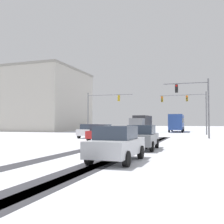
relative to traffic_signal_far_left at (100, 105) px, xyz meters
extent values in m
cube|color=#38383D|center=(10.83, -19.51, -4.49)|extent=(0.84, 29.37, 0.01)
cube|color=#38383D|center=(7.55, -19.51, -4.49)|extent=(0.95, 29.37, 0.01)
cube|color=#38383D|center=(10.40, -19.51, -4.49)|extent=(1.09, 29.37, 0.01)
cylinder|color=slate|center=(-2.03, -0.17, -1.25)|extent=(0.18, 0.18, 6.50)
cylinder|color=slate|center=(1.52, 0.11, 1.60)|extent=(7.11, 0.67, 0.12)
cube|color=#B79319|center=(2.93, 0.22, 1.05)|extent=(0.34, 0.26, 0.90)
sphere|color=red|center=(2.92, 0.38, 1.35)|extent=(0.20, 0.20, 0.20)
sphere|color=black|center=(2.92, 0.38, 1.05)|extent=(0.20, 0.20, 0.20)
sphere|color=black|center=(2.92, 0.38, 0.75)|extent=(0.20, 0.20, 0.20)
cylinder|color=slate|center=(15.57, -8.17, -1.25)|extent=(0.18, 0.18, 6.50)
cylinder|color=slate|center=(13.22, -8.24, 1.60)|extent=(4.71, 0.28, 0.12)
cube|color=black|center=(12.28, -8.28, 1.05)|extent=(0.33, 0.25, 0.90)
sphere|color=red|center=(12.28, -8.43, 1.35)|extent=(0.20, 0.20, 0.20)
sphere|color=black|center=(12.28, -8.43, 1.05)|extent=(0.20, 0.20, 0.20)
sphere|color=black|center=(12.28, -8.43, 0.75)|extent=(0.20, 0.20, 0.20)
cylinder|color=slate|center=(15.57, 3.83, -1.25)|extent=(0.18, 0.18, 6.50)
cylinder|color=slate|center=(12.08, 3.99, 1.60)|extent=(6.97, 0.44, 0.12)
cube|color=#B79319|center=(12.78, 3.96, 1.05)|extent=(0.33, 0.25, 0.90)
sphere|color=red|center=(12.77, 3.80, 1.35)|extent=(0.20, 0.20, 0.20)
sphere|color=black|center=(12.77, 3.80, 1.05)|extent=(0.20, 0.20, 0.20)
sphere|color=black|center=(12.77, 3.80, 0.75)|extent=(0.20, 0.20, 0.20)
cube|color=#B79319|center=(8.95, 4.14, 1.05)|extent=(0.33, 0.25, 0.90)
sphere|color=red|center=(8.94, 3.98, 1.35)|extent=(0.20, 0.20, 0.20)
sphere|color=black|center=(8.94, 3.98, 1.05)|extent=(0.20, 0.20, 0.20)
sphere|color=black|center=(8.94, 3.98, 0.75)|extent=(0.20, 0.20, 0.20)
cube|color=silver|center=(2.30, -9.30, -3.83)|extent=(1.84, 4.16, 0.70)
cube|color=#2D3847|center=(2.31, -9.45, -3.18)|extent=(1.63, 1.95, 0.60)
cylinder|color=black|center=(1.45, -8.06, -4.18)|extent=(0.24, 0.65, 0.64)
cylinder|color=black|center=(3.07, -8.00, -4.18)|extent=(0.24, 0.65, 0.64)
cylinder|color=black|center=(1.54, -10.60, -4.18)|extent=(0.24, 0.65, 0.64)
cylinder|color=black|center=(3.15, -10.54, -4.18)|extent=(0.24, 0.65, 0.64)
cube|color=red|center=(5.60, -13.98, -3.83)|extent=(1.87, 4.17, 0.70)
cube|color=#2D3847|center=(5.61, -14.13, -3.18)|extent=(1.64, 1.96, 0.60)
cylinder|color=black|center=(4.74, -12.74, -4.18)|extent=(0.25, 0.65, 0.64)
cylinder|color=black|center=(6.36, -12.68, -4.18)|extent=(0.25, 0.65, 0.64)
cylinder|color=black|center=(4.85, -15.28, -4.18)|extent=(0.25, 0.65, 0.64)
cylinder|color=black|center=(6.46, -15.21, -4.18)|extent=(0.25, 0.65, 0.64)
cube|color=slate|center=(11.06, -20.49, -3.83)|extent=(1.86, 4.16, 0.70)
cube|color=#2D3847|center=(11.07, -20.64, -3.18)|extent=(1.63, 1.96, 0.60)
cylinder|color=black|center=(10.20, -19.25, -4.18)|extent=(0.25, 0.65, 0.64)
cylinder|color=black|center=(11.82, -19.19, -4.18)|extent=(0.25, 0.65, 0.64)
cylinder|color=black|center=(10.31, -21.79, -4.18)|extent=(0.25, 0.65, 0.64)
cylinder|color=black|center=(11.92, -21.73, -4.18)|extent=(0.25, 0.65, 0.64)
cube|color=#B7BABF|center=(11.14, -26.25, -3.83)|extent=(1.72, 4.11, 0.70)
cube|color=#2D3847|center=(11.14, -26.40, -3.18)|extent=(1.57, 1.91, 0.60)
cylinder|color=black|center=(10.34, -24.97, -4.18)|extent=(0.22, 0.64, 0.64)
cylinder|color=black|center=(11.96, -24.98, -4.18)|extent=(0.22, 0.64, 0.64)
cylinder|color=black|center=(10.33, -27.51, -4.18)|extent=(0.22, 0.64, 0.64)
cylinder|color=black|center=(11.95, -27.52, -4.18)|extent=(0.22, 0.64, 0.64)
cube|color=#284793|center=(10.20, 15.75, -2.57)|extent=(2.84, 11.07, 2.90)
cube|color=#283342|center=(10.20, 15.75, -2.22)|extent=(2.85, 10.19, 0.90)
cylinder|color=black|center=(11.50, 11.94, -4.02)|extent=(0.33, 0.97, 0.96)
cylinder|color=black|center=(9.13, 11.86, -4.02)|extent=(0.33, 0.97, 0.96)
cylinder|color=black|center=(11.28, 19.08, -4.02)|extent=(0.33, 0.97, 0.96)
cylinder|color=black|center=(8.91, 19.01, -4.02)|extent=(0.33, 0.97, 0.96)
cube|color=slate|center=(5.11, 3.01, -3.03)|extent=(2.16, 2.26, 2.10)
cube|color=#333338|center=(5.21, 6.71, -2.78)|extent=(2.34, 5.26, 2.60)
cylinder|color=black|center=(6.13, 3.42, -4.08)|extent=(0.30, 0.85, 0.84)
cylinder|color=black|center=(4.11, 3.48, -4.08)|extent=(0.30, 0.85, 0.84)
cylinder|color=black|center=(6.26, 8.11, -4.08)|extent=(0.30, 0.85, 0.84)
cylinder|color=black|center=(4.24, 8.17, -4.08)|extent=(0.30, 0.85, 0.84)
cube|color=#B2ADA3|center=(-22.80, 14.33, 2.22)|extent=(22.86, 18.11, 13.43)
cube|color=gray|center=(-22.80, 14.33, 9.19)|extent=(23.16, 18.41, 0.50)
camera|label=1|loc=(14.77, -37.53, -2.75)|focal=41.66mm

